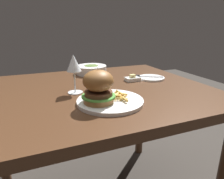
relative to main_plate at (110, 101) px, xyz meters
The scene contains 9 objects.
dining_table 0.23m from the main_plate, 93.41° to the left, with size 1.13×0.89×0.74m.
main_plate is the anchor object (origin of this frame).
burger_sandwich 0.09m from the main_plate, 169.19° to the right, with size 0.13×0.13×0.13m.
fries_pile 0.05m from the main_plate, ahead, with size 0.08×0.12×0.02m.
wine_glass 0.24m from the main_plate, 120.47° to the left, with size 0.07×0.07×0.18m.
bread_plate 0.44m from the main_plate, 36.02° to the left, with size 0.15×0.15×0.01m, color white.
table_knife 0.42m from the main_plate, 41.99° to the left, with size 0.18×0.10×0.01m.
butter_dish 0.35m from the main_plate, 47.80° to the left, with size 0.08×0.05×0.04m.
soup_bowl 0.52m from the main_plate, 81.81° to the left, with size 0.19×0.19×0.06m.
Camera 1 is at (-0.26, -0.89, 1.03)m, focal length 32.00 mm.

